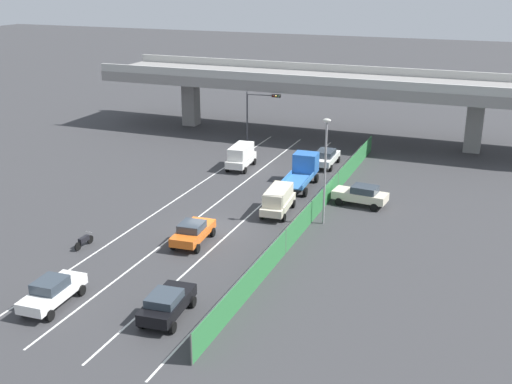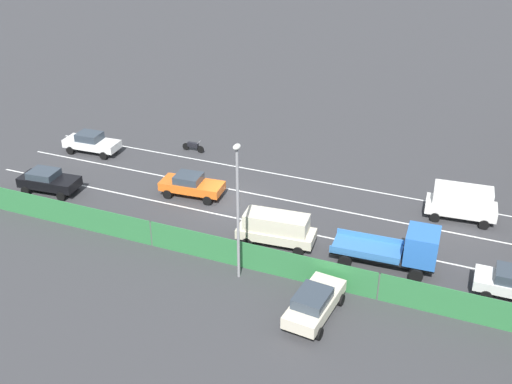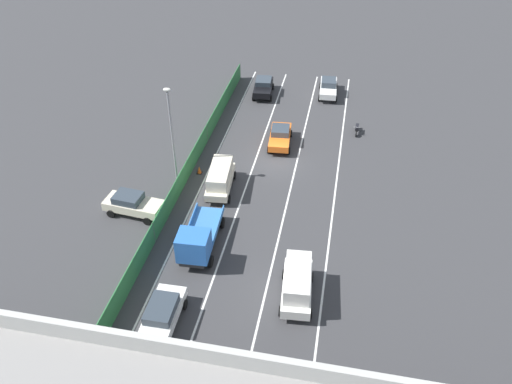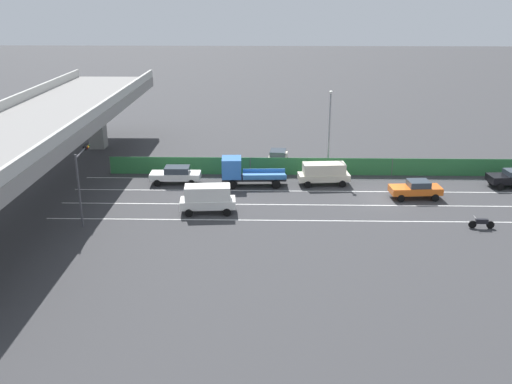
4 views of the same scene
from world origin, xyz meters
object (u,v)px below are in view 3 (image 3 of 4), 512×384
Objects in this scene: car_van_white at (297,283)px; car_sedan_black at (263,86)px; flatbed_truck_blue at (197,241)px; car_van_cream at (220,177)px; parked_sedan_cream at (132,204)px; traffic_cone at (199,170)px; car_taxi_orange at (280,136)px; car_hatchback_white at (161,316)px; motorcycle at (357,129)px; street_lamp at (171,127)px; car_sedan_white at (328,87)px.

car_sedan_black is at bearing -75.29° from car_van_white.
car_van_cream is at bearing -87.21° from flatbed_truck_blue.
parked_sedan_cream reaches higher than traffic_cone.
car_taxi_orange is 0.96× the size of car_hatchback_white.
car_taxi_orange is at bearing 26.69° from motorcycle.
street_lamp reaches higher than car_van_white.
flatbed_truck_blue is at bearing -18.72° from car_van_white.
street_lamp reaches higher than car_sedan_white.
car_taxi_orange is 1.04× the size of car_sedan_black.
parked_sedan_cream is at bearing 74.52° from car_sedan_black.
traffic_cone is (2.60, 15.51, -0.60)m from car_sedan_black.
flatbed_truck_blue is at bearing 92.79° from car_van_cream.
car_sedan_white is 0.56× the size of street_lamp.
motorcycle reaches higher than traffic_cone.
car_van_cream reaches higher than car_sedan_white.
car_sedan_black is at bearing -89.77° from flatbed_truck_blue.
parked_sedan_cream is at bearing -29.59° from flatbed_truck_blue.
street_lamp is at bearing 42.72° from car_taxi_orange.
car_hatchback_white is (0.02, 13.88, -0.27)m from car_van_cream.
car_hatchback_white reaches higher than car_taxi_orange.
car_van_cream is 1.07× the size of parked_sedan_cream.
car_sedan_black is 0.96× the size of parked_sedan_cream.
car_van_cream is at bearing -90.08° from car_hatchback_white.
car_sedan_white reaches higher than car_taxi_orange.
car_van_white is 7.51m from flatbed_truck_blue.
car_taxi_orange is 6.81× the size of traffic_cone.
car_sedan_white is at bearing -65.96° from motorcycle.
car_van_cream is 7.12m from parked_sedan_cream.
parked_sedan_cream is at bearing 43.68° from motorcycle.
car_taxi_orange is at bearing -135.38° from traffic_cone.
flatbed_truck_blue reaches higher than car_sedan_black.
flatbed_truck_blue is 21.36m from motorcycle.
car_sedan_white is 19.21m from traffic_cone.
car_van_white reaches higher than traffic_cone.
parked_sedan_cream reaches higher than car_taxi_orange.
car_sedan_white is 2.37× the size of motorcycle.
motorcycle is 15.75m from traffic_cone.
flatbed_truck_blue is at bearing 90.23° from car_sedan_black.
flatbed_truck_blue is 1.32× the size of parked_sedan_cream.
car_van_cream is 0.81× the size of flatbed_truck_blue.
car_taxi_orange is 0.98× the size of car_sedan_white.
traffic_cone is at bearing -74.22° from flatbed_truck_blue.
car_sedan_black is 0.54× the size of street_lamp.
car_taxi_orange is 15.18m from parked_sedan_cream.
car_van_cream is 1.06× the size of car_sedan_white.
car_sedan_white reaches higher than car_hatchback_white.
motorcycle is at bearing 148.36° from car_sedan_black.
car_sedan_white is 8.19m from motorcycle.
street_lamp is (-1.77, -5.00, 3.95)m from parked_sedan_cream.
motorcycle is at bearing -143.92° from traffic_cone.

